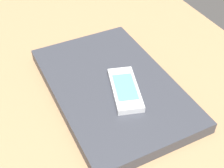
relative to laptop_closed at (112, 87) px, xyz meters
The scene contains 3 objects.
desk_surface 6.28cm from the laptop_closed, 127.00° to the left, with size 120.00×80.00×3.00cm, color #9E7751.
laptop_closed is the anchor object (origin of this frame).
cell_phone_on_laptop 4.02cm from the laptop_closed, 161.91° to the right, with size 12.46×7.71×1.33cm.
Camera 1 is at (-37.21, 14.34, 45.18)cm, focal length 49.41 mm.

